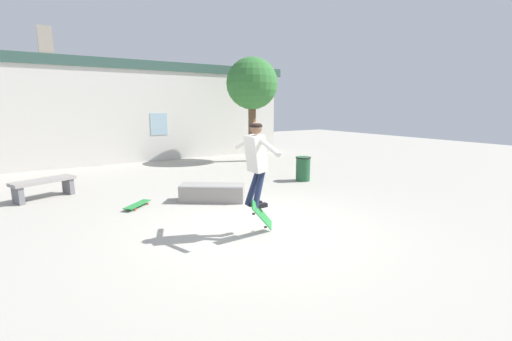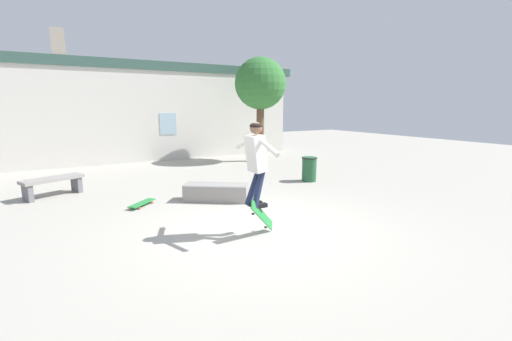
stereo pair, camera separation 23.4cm
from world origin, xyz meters
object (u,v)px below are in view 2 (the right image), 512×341
at_px(skater, 256,157).
at_px(skateboard_resting, 142,203).
at_px(tree_right, 260,85).
at_px(park_bench, 53,183).
at_px(skate_ledge, 216,192).
at_px(skateboard_flipping, 262,215).
at_px(trash_bin, 309,168).

height_order(skater, skateboard_resting, skater).
bearing_deg(tree_right, skater, -121.20).
bearing_deg(park_bench, tree_right, -6.78).
distance_m(park_bench, skateboard_resting, 2.70).
xyz_separation_m(skate_ledge, skater, (-0.29, -2.45, 1.21)).
bearing_deg(skateboard_flipping, skater, 105.14).
bearing_deg(park_bench, skater, -80.97).
relative_size(park_bench, skateboard_flipping, 2.09).
bearing_deg(skateboard_flipping, skateboard_resting, 90.78).
height_order(park_bench, trash_bin, trash_bin).
xyz_separation_m(skate_ledge, trash_bin, (3.37, 0.62, 0.18)).
bearing_deg(skate_ledge, skater, -61.24).
distance_m(tree_right, skate_ledge, 6.90).
height_order(skate_ledge, skateboard_resting, skate_ledge).
xyz_separation_m(park_bench, trash_bin, (6.81, -1.84, 0.05)).
distance_m(skateboard_flipping, skateboard_resting, 3.32).
relative_size(skater, skateboard_resting, 2.06).
relative_size(tree_right, park_bench, 2.84).
bearing_deg(park_bench, skateboard_resting, -72.51).
bearing_deg(skateboard_resting, skater, 73.06).
height_order(tree_right, skateboard_flipping, tree_right).
relative_size(park_bench, skateboard_resting, 2.05).
distance_m(tree_right, park_bench, 8.33).
relative_size(skate_ledge, skateboard_flipping, 2.18).
relative_size(park_bench, skater, 1.00).
relative_size(tree_right, skate_ledge, 2.71).
bearing_deg(tree_right, skateboard_resting, -143.10).
bearing_deg(park_bench, trash_bin, -38.84).
relative_size(skate_ledge, skater, 1.04).
bearing_deg(skater, skate_ledge, 81.35).
xyz_separation_m(skateboard_flipping, skateboard_resting, (-1.46, 2.97, -0.31)).
bearing_deg(skater, park_bench, 120.83).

